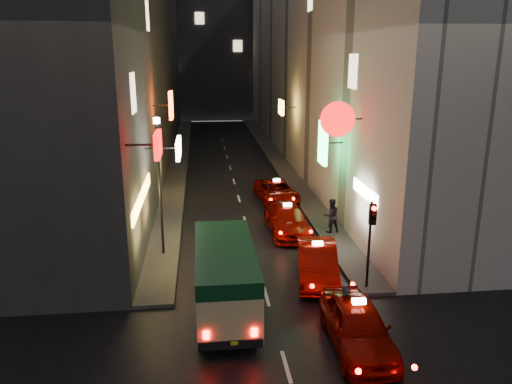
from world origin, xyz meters
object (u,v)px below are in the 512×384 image
object	(u,v)px
traffic_light	(371,227)
lamp_post	(160,178)
taxi_near	(358,322)
minibus	(225,272)
pedestrian_crossing	(346,306)

from	to	relation	value
traffic_light	lamp_post	bearing A→B (deg)	151.09
taxi_near	minibus	bearing A→B (deg)	146.69
minibus	taxi_near	bearing A→B (deg)	-33.31
taxi_near	lamp_post	world-z (taller)	lamp_post
pedestrian_crossing	lamp_post	xyz separation A→B (m)	(-6.49, 7.30, 2.77)
taxi_near	pedestrian_crossing	size ratio (longest dim) A/B	2.91
minibus	lamp_post	size ratio (longest dim) A/B	0.94
taxi_near	pedestrian_crossing	distance (m)	0.90
taxi_near	lamp_post	distance (m)	10.90
minibus	traffic_light	size ratio (longest dim) A/B	1.67
pedestrian_crossing	traffic_light	distance (m)	3.69
minibus	lamp_post	xyz separation A→B (m)	(-2.58, 5.54, 2.14)
minibus	taxi_near	xyz separation A→B (m)	(4.03, -2.65, -0.71)
pedestrian_crossing	traffic_light	xyz separation A→B (m)	(1.71, 2.77, 1.73)
pedestrian_crossing	lamp_post	world-z (taller)	lamp_post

